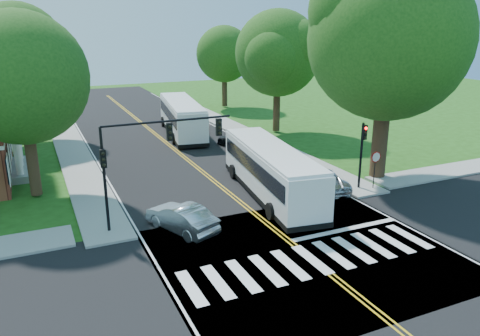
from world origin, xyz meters
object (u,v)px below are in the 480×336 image
signal_nw (148,149)px  suv (321,180)px  hatchback (181,218)px  bus_follow (182,117)px  dark_sedan (238,140)px  bus_lead (271,170)px  signal_ne (362,147)px

signal_nw → suv: size_ratio=1.38×
signal_nw → hatchback: (1.26, -1.27, -3.63)m
bus_follow → dark_sedan: (2.97, -7.08, -1.11)m
suv → dark_sedan: suv is taller
hatchback → dark_sedan: (10.06, 14.88, -0.09)m
suv → bus_lead: bearing=3.0°
bus_follow → suv: (3.33, -19.66, -1.04)m
signal_nw → hatchback: size_ratio=1.59×
signal_nw → dark_sedan: (11.31, 13.61, -3.71)m
bus_follow → suv: bearing=108.3°
signal_nw → suv: signal_nw is taller
dark_sedan → suv: bearing=72.7°
signal_ne → hatchback: (-12.80, -1.28, -2.21)m
signal_nw → hatchback: bearing=-45.3°
hatchback → dark_sedan: hatchback is taller
signal_ne → bus_follow: bearing=105.4°
signal_nw → bus_follow: bearing=68.0°
hatchback → suv: hatchback is taller
signal_nw → hatchback: signal_nw is taller
bus_lead → suv: 3.69m
signal_nw → signal_ne: (14.06, 0.01, -1.41)m
bus_follow → signal_ne: bearing=114.1°
suv → dark_sedan: size_ratio=1.15×
bus_lead → hatchback: bus_lead is taller
signal_ne → bus_lead: 6.24m
bus_follow → signal_nw: bearing=76.7°
signal_ne → hatchback: 13.05m
signal_ne → suv: 3.42m
dark_sedan → bus_follow: bearing=-86.2°
signal_nw → signal_ne: size_ratio=1.62×
signal_nw → bus_follow: size_ratio=0.54×
suv → bus_follow: bearing=-68.4°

